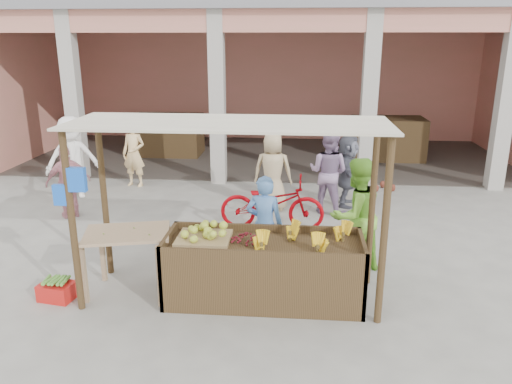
# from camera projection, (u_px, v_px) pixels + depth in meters

# --- Properties ---
(ground) EXTENTS (60.00, 60.00, 0.00)m
(ground) POSITION_uv_depth(u_px,v_px,m) (227.00, 297.00, 6.79)
(ground) COLOR slate
(ground) RESTS_ON ground
(market_building) EXTENTS (14.40, 6.40, 4.20)m
(market_building) POSITION_uv_depth(u_px,v_px,m) (271.00, 63.00, 14.49)
(market_building) COLOR tan
(market_building) RESTS_ON ground
(fruit_stall) EXTENTS (2.60, 0.95, 0.80)m
(fruit_stall) POSITION_uv_depth(u_px,v_px,m) (264.00, 272.00, 6.63)
(fruit_stall) COLOR #47331C
(fruit_stall) RESTS_ON ground
(stall_awning) EXTENTS (4.09, 1.35, 2.39)m
(stall_awning) POSITION_uv_depth(u_px,v_px,m) (224.00, 154.00, 6.27)
(stall_awning) COLOR #47331C
(stall_awning) RESTS_ON ground
(banana_heap) EXTENTS (1.20, 0.65, 0.22)m
(banana_heap) POSITION_uv_depth(u_px,v_px,m) (301.00, 238.00, 6.43)
(banana_heap) COLOR gold
(banana_heap) RESTS_ON fruit_stall
(melon_tray) EXTENTS (0.70, 0.61, 0.19)m
(melon_tray) POSITION_uv_depth(u_px,v_px,m) (204.00, 235.00, 6.60)
(melon_tray) COLOR #977C4E
(melon_tray) RESTS_ON fruit_stall
(berry_heap) EXTENTS (0.44, 0.36, 0.14)m
(berry_heap) POSITION_uv_depth(u_px,v_px,m) (247.00, 237.00, 6.56)
(berry_heap) COLOR maroon
(berry_heap) RESTS_ON fruit_stall
(side_table) EXTENTS (1.25, 0.98, 0.90)m
(side_table) POSITION_uv_depth(u_px,v_px,m) (128.00, 242.00, 6.70)
(side_table) COLOR tan
(side_table) RESTS_ON ground
(papaya_pile) EXTENTS (0.78, 0.44, 0.22)m
(papaya_pile) POSITION_uv_depth(u_px,v_px,m) (126.00, 224.00, 6.63)
(papaya_pile) COLOR #45852B
(papaya_pile) RESTS_ON side_table
(red_crate) EXTENTS (0.49, 0.39, 0.23)m
(red_crate) POSITION_uv_depth(u_px,v_px,m) (57.00, 291.00, 6.71)
(red_crate) COLOR red
(red_crate) RESTS_ON ground
(plantain_bundle) EXTENTS (0.36, 0.25, 0.07)m
(plantain_bundle) POSITION_uv_depth(u_px,v_px,m) (56.00, 281.00, 6.66)
(plantain_bundle) COLOR #579636
(plantain_bundle) RESTS_ON red_crate
(produce_sacks) EXTENTS (0.86, 0.81, 0.66)m
(produce_sacks) POSITION_uv_depth(u_px,v_px,m) (385.00, 177.00, 11.48)
(produce_sacks) COLOR maroon
(produce_sacks) RESTS_ON ground
(vendor_blue) EXTENTS (0.64, 0.50, 1.60)m
(vendor_blue) POSITION_uv_depth(u_px,v_px,m) (264.00, 222.00, 7.30)
(vendor_blue) COLOR #5286CC
(vendor_blue) RESTS_ON ground
(vendor_green) EXTENTS (1.02, 0.89, 1.83)m
(vendor_green) POSITION_uv_depth(u_px,v_px,m) (356.00, 213.00, 7.34)
(vendor_green) COLOR #78C136
(vendor_green) RESTS_ON ground
(motorcycle) EXTENTS (0.71, 1.99, 1.04)m
(motorcycle) POSITION_uv_depth(u_px,v_px,m) (272.00, 202.00, 9.08)
(motorcycle) COLOR #98020A
(motorcycle) RESTS_ON ground
(shopper_a) EXTENTS (1.38, 1.16, 1.93)m
(shopper_a) POSITION_uv_depth(u_px,v_px,m) (72.00, 154.00, 10.80)
(shopper_a) COLOR white
(shopper_a) RESTS_ON ground
(shopper_b) EXTENTS (1.01, 0.91, 1.52)m
(shopper_b) POSITION_uv_depth(u_px,v_px,m) (68.00, 180.00, 9.64)
(shopper_b) COLOR #C37B84
(shopper_b) RESTS_ON ground
(shopper_c) EXTENTS (0.89, 0.60, 1.78)m
(shopper_c) POSITION_uv_depth(u_px,v_px,m) (273.00, 167.00, 10.05)
(shopper_c) COLOR tan
(shopper_c) RESTS_ON ground
(shopper_d) EXTENTS (0.79, 1.52, 1.58)m
(shopper_d) POSITION_uv_depth(u_px,v_px,m) (348.00, 169.00, 10.32)
(shopper_d) COLOR #50525F
(shopper_d) RESTS_ON ground
(shopper_e) EXTENTS (0.68, 0.57, 1.62)m
(shopper_e) POSITION_uv_depth(u_px,v_px,m) (134.00, 153.00, 11.71)
(shopper_e) COLOR #F4CB88
(shopper_e) RESTS_ON ground
(shopper_f) EXTENTS (1.02, 0.84, 1.83)m
(shopper_f) POSITION_uv_depth(u_px,v_px,m) (328.00, 168.00, 9.85)
(shopper_f) COLOR gray
(shopper_f) RESTS_ON ground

